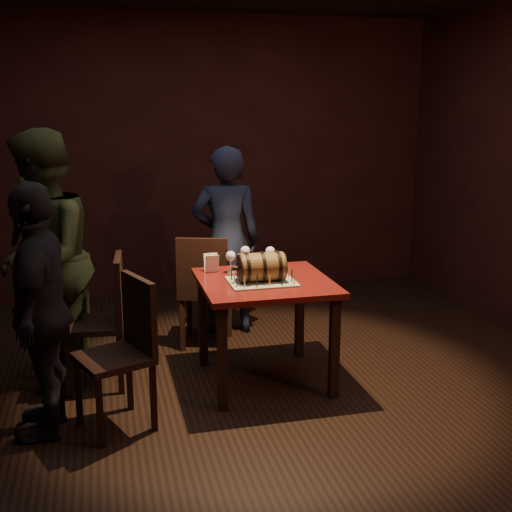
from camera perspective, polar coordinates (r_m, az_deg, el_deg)
name	(u,v)px	position (r m, az deg, el deg)	size (l,w,h in m)	color
room_shell	(246,190)	(4.13, -0.89, 5.86)	(5.04, 5.04, 2.80)	black
pub_table	(265,295)	(4.48, 0.79, -3.49)	(0.90, 0.90, 0.75)	#520E0D
cake_board	(262,282)	(4.38, 0.50, -2.29)	(0.45, 0.35, 0.01)	#9E947F
barrel_cake	(262,267)	(4.35, 0.50, -0.97)	(0.36, 0.21, 0.21)	brown
birthday_candles	(262,275)	(4.37, 0.50, -1.71)	(0.40, 0.30, 0.09)	#F8F194
wine_glass_left	(231,257)	(4.61, -2.27, -0.09)	(0.07, 0.07, 0.16)	silver
wine_glass_mid	(245,252)	(4.76, -0.97, 0.37)	(0.07, 0.07, 0.16)	silver
wine_glass_right	(270,252)	(4.75, 1.27, 0.33)	(0.07, 0.07, 0.16)	silver
pint_of_ale	(243,265)	(4.56, -1.17, -0.81)	(0.07, 0.07, 0.15)	silver
menu_card	(212,263)	(4.65, -3.98, -0.66)	(0.10, 0.05, 0.13)	white
chair_back	(204,286)	(5.15, -4.63, -2.63)	(0.50, 0.50, 0.93)	black
chair_left_rear	(106,314)	(4.57, -13.21, -5.05)	(0.43, 0.43, 0.93)	black
chair_left_front	(125,344)	(4.00, -11.54, -7.70)	(0.52, 0.52, 0.93)	black
person_back	(226,241)	(5.45, -2.66, 1.34)	(0.59, 0.38, 1.60)	#1C2138
person_left_rear	(43,260)	(4.64, -18.40, -0.37)	(0.87, 0.68, 1.79)	#3B4120
person_left_front	(41,311)	(3.97, -18.59, -4.62)	(0.89, 0.37, 1.53)	black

